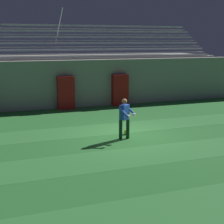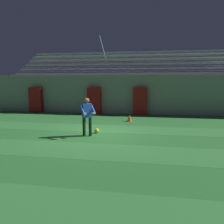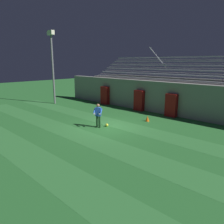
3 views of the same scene
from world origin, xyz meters
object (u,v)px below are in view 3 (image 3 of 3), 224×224
Objects in this scene: padding_pillar_gate_right at (171,105)px; padding_pillar_gate_left at (139,100)px; soccer_ball at (107,125)px; floodlight_pole at (52,58)px; goalkeeper at (98,114)px; traffic_cone at (147,119)px; padding_pillar_far_left at (105,95)px.

padding_pillar_gate_left is at bearing 180.00° from padding_pillar_gate_right.
padding_pillar_gate_left is 3.34m from padding_pillar_gate_right.
floodlight_pole is at bearing 168.01° from soccer_ball.
goalkeeper is at bearing -15.28° from floodlight_pole.
traffic_cone is at bearing -43.12° from padding_pillar_gate_left.
floodlight_pole is 12.58m from traffic_cone.
floodlight_pole is at bearing -139.62° from padding_pillar_far_left.
padding_pillar_far_left is at bearing 136.66° from soccer_ball.
padding_pillar_gate_left is 8.69× the size of soccer_ball.
padding_pillar_far_left is at bearing 160.38° from traffic_cone.
padding_pillar_gate_left is 1.00× the size of padding_pillar_far_left.
padding_pillar_gate_left is 0.25× the size of floodlight_pole.
goalkeeper is (1.28, -6.37, -0.00)m from padding_pillar_gate_left.
padding_pillar_far_left is 0.25× the size of floodlight_pole.
padding_pillar_far_left is (-7.92, 0.00, 0.00)m from padding_pillar_gate_right.
goalkeeper is at bearing -47.33° from padding_pillar_far_left.
padding_pillar_gate_left and padding_pillar_gate_right have the same top height.
floodlight_pole is 34.74× the size of soccer_ball.
padding_pillar_far_left is 1.14× the size of goalkeeper.
padding_pillar_gate_right is at bearing 72.14° from goalkeeper.
padding_pillar_gate_left is 1.14× the size of goalkeeper.
padding_pillar_gate_left is at bearing 22.22° from floodlight_pole.
padding_pillar_gate_right is at bearing 78.94° from traffic_cone.
soccer_ball is at bearing -74.83° from padding_pillar_gate_left.
padding_pillar_far_left is 8.66m from goalkeeper.
traffic_cone is (11.65, 0.97, -4.66)m from floodlight_pole.
soccer_ball is at bearing 62.15° from goalkeeper.
soccer_ball is (10.40, -2.21, -4.76)m from floodlight_pole.
goalkeeper is (10.11, -2.76, -3.91)m from floodlight_pole.
soccer_ball is (-1.76, -5.82, -0.85)m from padding_pillar_gate_right.
padding_pillar_gate_right is at bearing 73.16° from soccer_ball.
soccer_ball is at bearing -11.99° from floodlight_pole.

